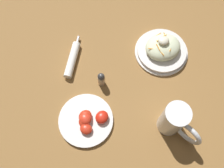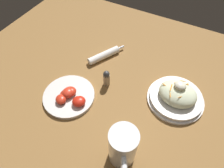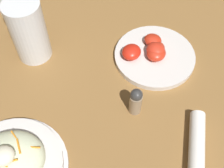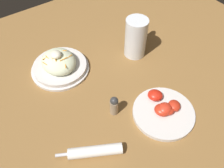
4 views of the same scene
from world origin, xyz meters
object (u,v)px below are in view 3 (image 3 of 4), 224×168
(napkin_roll, at_px, (197,148))
(beer_mug, at_px, (28,32))
(tomato_plate, at_px, (153,54))
(salad_plate, at_px, (9,164))
(salt_shaker, at_px, (136,101))

(napkin_roll, bearing_deg, beer_mug, 126.35)
(beer_mug, distance_m, tomato_plate, 0.31)
(salad_plate, relative_size, salt_shaker, 2.88)
(napkin_roll, relative_size, tomato_plate, 0.88)
(beer_mug, relative_size, napkin_roll, 0.89)
(tomato_plate, relative_size, salt_shaker, 2.66)
(salad_plate, bearing_deg, salt_shaker, 11.28)
(salad_plate, xyz_separation_m, beer_mug, (0.09, 0.30, 0.04))
(beer_mug, height_order, salt_shaker, beer_mug)
(napkin_roll, xyz_separation_m, tomato_plate, (0.01, 0.26, -0.00))
(beer_mug, bearing_deg, tomato_plate, -21.33)
(beer_mug, distance_m, napkin_roll, 0.47)
(salad_plate, height_order, beer_mug, beer_mug)
(napkin_roll, height_order, tomato_plate, tomato_plate)
(salad_plate, relative_size, napkin_roll, 1.23)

